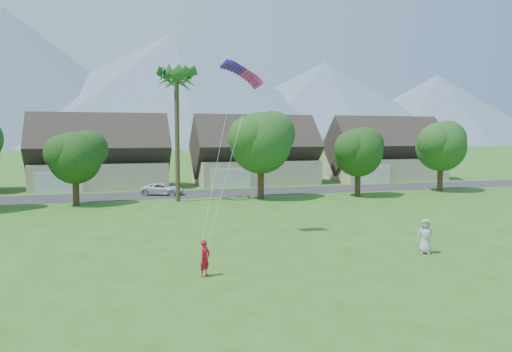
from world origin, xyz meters
name	(u,v)px	position (x,y,z in m)	size (l,w,h in m)	color
ground	(328,288)	(0.00, 0.00, 0.00)	(500.00, 500.00, 0.00)	#2D6019
street	(189,194)	(0.00, 34.00, 0.01)	(90.00, 7.00, 0.01)	#2D2D30
kite_flyer	(205,258)	(-4.44, 3.20, 0.81)	(0.59, 0.39, 1.62)	red
watcher	(425,236)	(7.47, 4.00, 0.92)	(0.90, 0.59, 1.84)	#B7B7B3
parked_car	(163,189)	(-2.80, 34.00, 0.61)	(2.04, 4.42, 1.23)	silver
mountain_ridge	(139,93)	(10.40, 260.00, 29.07)	(540.00, 240.00, 70.00)	slate
houses_row	(181,158)	(0.49, 42.99, 3.44)	(72.75, 8.19, 8.86)	beige
tree_row	(187,149)	(-1.14, 27.92, 4.89)	(62.27, 6.67, 8.45)	#47301C
fan_palm	(176,74)	(-2.00, 28.50, 11.80)	(3.00, 3.00, 13.80)	#4C3D26
parafoil_kite	(243,72)	(-0.42, 11.34, 10.04)	(2.61, 1.02, 0.50)	#4616A9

